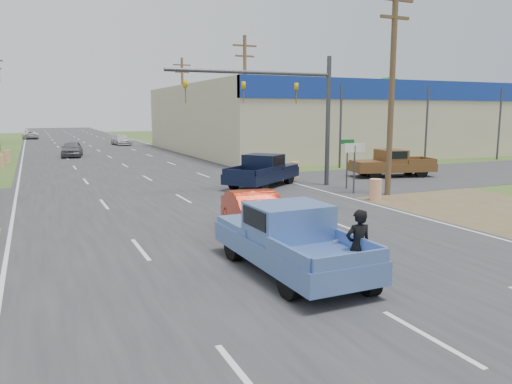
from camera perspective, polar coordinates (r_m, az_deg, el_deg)
name	(u,v)px	position (r m, az deg, el deg)	size (l,w,h in m)	color
ground	(429,338)	(9.91, 19.16, -15.53)	(200.00, 200.00, 0.00)	#375020
main_road	(110,157)	(47.06, -16.38, 3.86)	(15.00, 180.00, 0.02)	#2D2D30
cross_road	(172,193)	(25.58, -9.53, -0.06)	(120.00, 10.00, 0.02)	#2D2D30
dirt_verge	(457,203)	(24.24, 21.99, -1.13)	(8.00, 18.00, 0.01)	brown
big_box_store	(395,118)	(60.18, 15.56, 8.13)	(50.00, 28.10, 6.60)	#B7A88C
utility_pole_1	(392,85)	(25.11, 15.28, 11.73)	(2.00, 0.28, 10.00)	#4C3823
utility_pole_2	(245,96)	(40.68, -1.28, 10.94)	(2.00, 0.28, 10.00)	#4C3823
utility_pole_3	(183,100)	(57.68, -8.37, 10.32)	(2.00, 0.28, 10.00)	#4C3823
tree_3	(388,100)	(98.04, 14.80, 10.12)	(8.40, 8.40, 10.40)	#422D19
tree_5	(217,103)	(107.78, -4.53, 10.11)	(7.98, 7.98, 9.88)	#422D19
barrel_0	(376,190)	(23.63, 13.50, 0.26)	(0.56, 0.56, 1.00)	orange
barrel_1	(295,170)	(30.92, 4.46, 2.54)	(0.56, 0.56, 1.00)	orange
barrel_2	(1,161)	(40.67, -27.17, 3.14)	(0.56, 0.56, 1.00)	orange
barrel_3	(7,157)	(44.64, -26.54, 3.63)	(0.56, 0.56, 1.00)	orange
lane_sign	(355,156)	(25.18, 11.21, 4.09)	(1.20, 0.08, 2.52)	#3F3F44
street_name_sign	(347,159)	(26.77, 10.38, 3.77)	(0.80, 0.08, 2.61)	#3F3F44
signal_mast	(285,97)	(26.43, 3.28, 10.77)	(9.12, 0.40, 7.00)	#3F3F44
red_convertible	(256,214)	(16.55, -0.06, -2.51)	(1.49, 4.28, 1.41)	#B11E08
motorcycle	(358,270)	(11.91, 11.60, -8.68)	(0.61, 1.97, 1.00)	black
rider	(358,251)	(11.82, 11.57, -6.61)	(0.64, 0.42, 1.76)	black
blue_pickup	(288,238)	(12.75, 3.63, -5.22)	(2.13, 5.36, 1.77)	black
navy_pickup	(264,170)	(27.30, 0.88, 2.51)	(5.46, 4.85, 1.76)	black
brown_pickup	(390,163)	(32.47, 15.11, 3.21)	(5.47, 3.07, 1.71)	black
distant_car_grey	(72,149)	(48.19, -20.29, 4.63)	(1.70, 4.23, 1.44)	#5D5D62
distant_car_silver	(121,140)	(63.55, -15.16, 5.76)	(1.77, 4.35, 1.26)	silver
distant_car_white	(30,135)	(82.30, -24.40, 5.96)	(2.04, 4.42, 1.23)	silver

